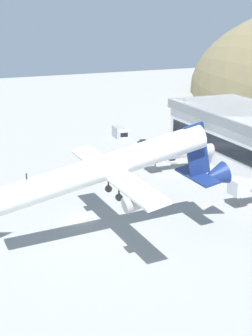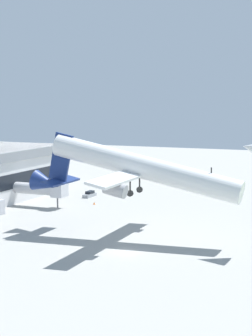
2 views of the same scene
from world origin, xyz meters
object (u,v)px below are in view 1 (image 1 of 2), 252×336
at_px(cargo_airplane, 109,169).
at_px(service_car_0, 144,144).
at_px(jetway_0, 177,153).
at_px(fuel_truck, 120,133).
at_px(service_car_2, 170,160).

xyz_separation_m(cargo_airplane, service_car_0, (-53.13, 30.66, -11.57)).
height_order(jetway_0, fuel_truck, jetway_0).
distance_m(cargo_airplane, service_car_0, 62.42).
height_order(service_car_2, fuel_truck, fuel_truck).
bearing_deg(fuel_truck, cargo_airplane, -23.92).
distance_m(cargo_airplane, fuel_truck, 70.13).
bearing_deg(service_car_0, fuel_truck, -165.99).
xyz_separation_m(service_car_0, fuel_truck, (-10.22, -2.55, 0.85)).
bearing_deg(service_car_2, service_car_0, 177.09).
bearing_deg(service_car_0, cargo_airplane, -29.98).
height_order(service_car_0, service_car_2, service_car_0).
relative_size(jetway_0, cargo_airplane, 0.37).
bearing_deg(cargo_airplane, service_car_2, 140.47).
bearing_deg(jetway_0, fuel_truck, -179.27).
bearing_deg(service_car_0, jetway_0, -5.40).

